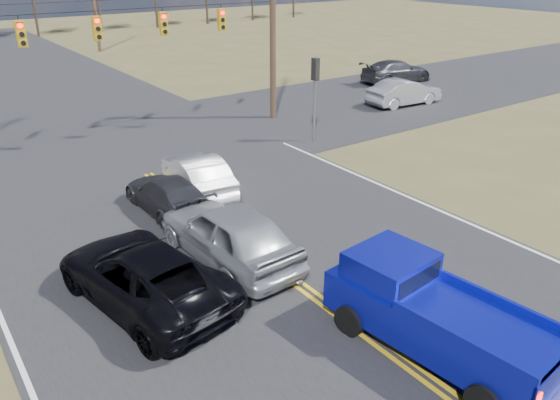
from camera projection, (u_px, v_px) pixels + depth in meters
ground at (411, 368)px, 11.69m from camera, size 160.00×160.00×0.00m
road_main at (194, 208)px, 19.10m from camera, size 14.00×120.00×0.02m
road_cross at (113, 149)px, 25.03m from camera, size 120.00×12.00×0.02m
signal_gantry at (111, 34)px, 23.07m from camera, size 19.60×4.83×10.00m
utility_poles at (106, 33)px, 22.15m from camera, size 19.60×58.32×10.00m
treeline at (40, 4)px, 29.34m from camera, size 87.00×117.80×7.40m
pickup_truck at (432, 313)px, 11.90m from camera, size 2.50×5.37×1.95m
silver_suv at (229, 233)px, 15.52m from camera, size 2.33×5.28×1.77m
black_suv at (144, 275)px, 13.69m from camera, size 3.42×5.86×1.53m
white_car_queue at (197, 174)px, 20.10m from camera, size 2.12×4.55×1.44m
dgrey_car_queue at (168, 194)px, 18.63m from camera, size 1.79×4.35×1.26m
cross_car_east_near at (404, 92)px, 32.06m from camera, size 2.01×4.73×1.52m
cross_car_east_far at (396, 71)px, 37.87m from camera, size 2.68×5.45×1.52m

